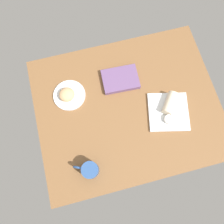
% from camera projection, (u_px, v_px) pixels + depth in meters
% --- Properties ---
extents(dining_table, '(1.10, 0.90, 0.04)m').
position_uv_depth(dining_table, '(128.00, 108.00, 1.37)').
color(dining_table, brown).
rests_on(dining_table, ground).
extents(round_plate, '(0.19, 0.19, 0.01)m').
position_uv_depth(round_plate, '(69.00, 95.00, 1.37)').
color(round_plate, white).
rests_on(round_plate, dining_table).
extents(scone_pastry, '(0.10, 0.10, 0.06)m').
position_uv_depth(scone_pastry, '(67.00, 95.00, 1.33)').
color(scone_pastry, tan).
rests_on(scone_pastry, round_plate).
extents(square_plate, '(0.28, 0.28, 0.02)m').
position_uv_depth(square_plate, '(168.00, 112.00, 1.34)').
color(square_plate, white).
rests_on(square_plate, dining_table).
extents(sauce_cup, '(0.06, 0.06, 0.03)m').
position_uv_depth(sauce_cup, '(169.00, 119.00, 1.30)').
color(sauce_cup, silver).
rests_on(sauce_cup, square_plate).
extents(breakfast_wrap, '(0.13, 0.14, 0.06)m').
position_uv_depth(breakfast_wrap, '(170.00, 103.00, 1.31)').
color(breakfast_wrap, beige).
rests_on(breakfast_wrap, square_plate).
extents(book_stack, '(0.23, 0.17, 0.03)m').
position_uv_depth(book_stack, '(120.00, 79.00, 1.39)').
color(book_stack, '#6B4C7A').
rests_on(book_stack, dining_table).
extents(coffee_mug, '(0.14, 0.09, 0.10)m').
position_uv_depth(coffee_mug, '(90.00, 170.00, 1.20)').
color(coffee_mug, '#2D518C').
rests_on(coffee_mug, dining_table).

